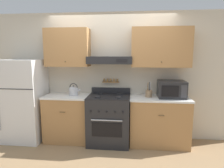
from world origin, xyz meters
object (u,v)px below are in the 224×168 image
at_px(microwave, 172,89).
at_px(refrigerator, 24,100).
at_px(stove_range, 109,119).
at_px(utensil_crock, 149,93).
at_px(tea_kettle, 74,91).

bearing_deg(microwave, refrigerator, -178.23).
height_order(stove_range, utensil_crock, utensil_crock).
xyz_separation_m(stove_range, refrigerator, (-1.73, -0.01, 0.34)).
height_order(refrigerator, utensil_crock, refrigerator).
distance_m(stove_range, utensil_crock, 0.92).
xyz_separation_m(tea_kettle, utensil_crock, (1.46, 0.00, -0.02)).
bearing_deg(stove_range, utensil_crock, 4.61).
relative_size(refrigerator, microwave, 3.24).
bearing_deg(utensil_crock, microwave, 2.42).
height_order(tea_kettle, utensil_crock, utensil_crock).
distance_m(refrigerator, microwave, 2.92).
xyz_separation_m(refrigerator, utensil_crock, (2.48, 0.07, 0.18)).
distance_m(stove_range, tea_kettle, 0.89).
distance_m(tea_kettle, utensil_crock, 1.46).
bearing_deg(refrigerator, tea_kettle, 4.02).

